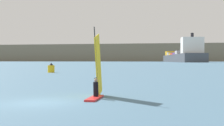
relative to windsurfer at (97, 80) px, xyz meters
name	(u,v)px	position (x,y,z in m)	size (l,w,h in m)	color
ground_plane	(40,103)	(-3.05, -2.24, -1.12)	(4000.00, 4000.00, 0.00)	#476B84
windsurfer	(97,80)	(0.00, 0.00, 0.00)	(1.02, 3.66, 4.54)	red
cargo_ship	(181,56)	(102.79, 463.71, 7.87)	(35.76, 218.64, 39.70)	#3F444C
distant_headland	(150,54)	(102.23, 950.22, 22.62)	(1347.06, 376.87, 47.48)	#756B56
channel_buoy	(51,68)	(-12.02, 40.03, -0.26)	(1.34, 1.34, 1.95)	yellow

